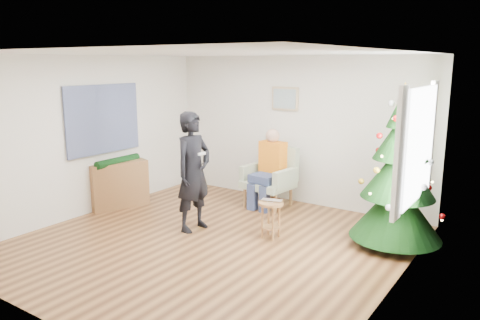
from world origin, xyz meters
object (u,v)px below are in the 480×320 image
Objects in this scene: stool at (271,219)px; armchair at (270,184)px; christmas_tree at (399,174)px; console at (119,185)px; standing_man at (193,172)px.

armchair is at bearing 120.73° from stool.
stool is 1.56m from armchair.
christmas_tree is 4.17× the size of stool.
stool is at bearing 23.44° from console.
armchair is 0.58× the size of standing_man.
christmas_tree is 1.25× the size of standing_man.
armchair is 1.04× the size of console.
console is at bearing -137.39° from armchair.
christmas_tree reaches higher than stool.
standing_man is (-1.14, -0.34, 0.62)m from stool.
standing_man is at bearing 15.36° from console.
christmas_tree reaches higher than armchair.
stool is at bearing -69.35° from standing_man.
standing_man is at bearing -95.24° from armchair.
standing_man is (-2.70, -1.06, -0.11)m from christmas_tree.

